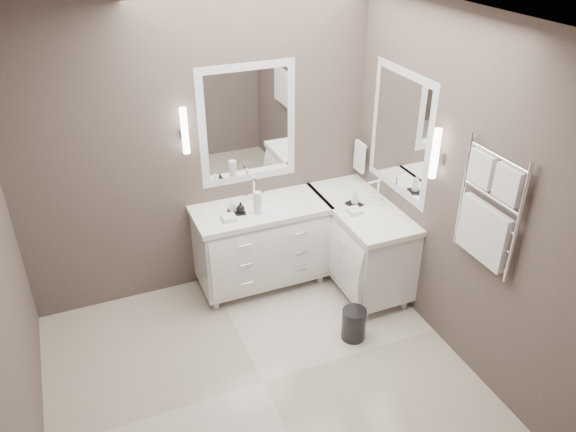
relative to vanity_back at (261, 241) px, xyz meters
name	(u,v)px	position (x,y,z in m)	size (l,w,h in m)	color
floor	(263,383)	(-0.45, -1.23, -0.49)	(3.20, 3.00, 0.01)	beige
ceiling	(252,25)	(-0.45, -1.23, 2.22)	(3.20, 3.00, 0.01)	white
wall_back	(200,153)	(-0.45, 0.28, 0.86)	(3.20, 0.01, 2.70)	#534742
wall_front	(373,400)	(-0.45, -2.73, 0.86)	(3.20, 0.01, 2.70)	#534742
wall_right	(457,193)	(1.15, -1.23, 0.86)	(0.01, 3.00, 2.70)	#534742
vanity_back	(261,241)	(0.00, 0.00, 0.00)	(1.24, 0.59, 0.97)	white
vanity_right	(360,239)	(0.88, -0.33, 0.00)	(0.59, 1.24, 0.97)	white
mirror_back	(248,125)	(0.00, 0.26, 1.06)	(0.90, 0.02, 1.10)	white
mirror_right	(400,133)	(1.14, -0.43, 1.06)	(0.02, 0.90, 1.10)	white
sconce_back	(185,132)	(-0.58, 0.20, 1.11)	(0.06, 0.06, 0.40)	white
sconce_right	(435,155)	(1.08, -1.01, 1.11)	(0.06, 0.06, 0.40)	white
towel_bar_corner	(360,156)	(1.09, 0.13, 0.63)	(0.03, 0.22, 0.30)	white
towel_ladder	(487,214)	(1.10, -1.63, 0.91)	(0.06, 0.58, 0.90)	white
waste_bin	(354,324)	(0.45, -1.04, -0.34)	(0.21, 0.21, 0.29)	black
amenity_tray_back	(237,212)	(-0.23, -0.02, 0.38)	(0.15, 0.11, 0.02)	black
amenity_tray_right	(355,204)	(0.81, -0.30, 0.38)	(0.11, 0.14, 0.02)	black
water_bottle	(258,203)	(-0.06, -0.10, 0.47)	(0.07, 0.07, 0.21)	silver
soap_bottle_a	(232,204)	(-0.26, 0.00, 0.45)	(0.06, 0.06, 0.12)	white
soap_bottle_b	(241,207)	(-0.20, -0.05, 0.44)	(0.07, 0.07, 0.10)	black
soap_bottle_c	(355,195)	(0.81, -0.30, 0.47)	(0.07, 0.07, 0.17)	white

